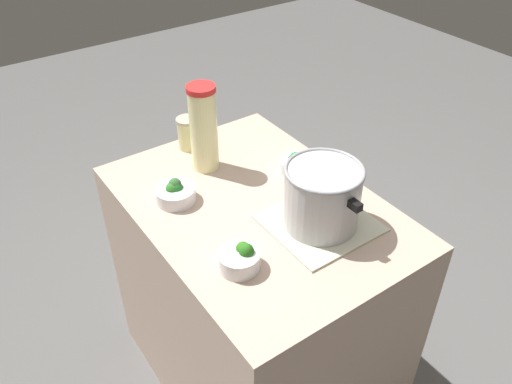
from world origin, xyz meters
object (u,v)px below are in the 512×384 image
(mason_jar, at_px, (188,133))
(cooking_pot, at_px, (322,196))
(lemonade_pitcher, at_px, (204,128))
(broccoli_bowl_center, at_px, (240,259))
(broccoli_bowl_front, at_px, (297,164))
(broccoli_bowl_back, at_px, (175,193))

(mason_jar, bearing_deg, cooking_pot, 10.03)
(lemonade_pitcher, distance_m, broccoli_bowl_center, 0.54)
(lemonade_pitcher, distance_m, mason_jar, 0.18)
(broccoli_bowl_front, relative_size, broccoli_bowl_center, 1.05)
(mason_jar, bearing_deg, broccoli_bowl_front, 33.07)
(cooking_pot, bearing_deg, lemonade_pitcher, -165.42)
(mason_jar, distance_m, broccoli_bowl_front, 0.43)
(broccoli_bowl_front, height_order, broccoli_bowl_center, same)
(mason_jar, relative_size, broccoli_bowl_back, 0.95)
(cooking_pot, relative_size, broccoli_bowl_center, 2.56)
(lemonade_pitcher, distance_m, broccoli_bowl_back, 0.25)
(broccoli_bowl_front, bearing_deg, broccoli_bowl_center, -56.44)
(mason_jar, xyz_separation_m, broccoli_bowl_front, (0.36, 0.23, -0.03))
(lemonade_pitcher, bearing_deg, broccoli_bowl_front, 49.70)
(cooking_pot, bearing_deg, broccoli_bowl_center, -87.56)
(cooking_pot, xyz_separation_m, broccoli_bowl_front, (-0.27, 0.12, -0.08))
(mason_jar, distance_m, broccoli_bowl_back, 0.33)
(mason_jar, xyz_separation_m, broccoli_bowl_center, (0.64, -0.19, -0.03))
(cooking_pot, distance_m, mason_jar, 0.64)
(broccoli_bowl_center, distance_m, broccoli_bowl_back, 0.38)
(broccoli_bowl_back, bearing_deg, lemonade_pitcher, 122.05)
(broccoli_bowl_front, distance_m, broccoli_bowl_center, 0.51)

